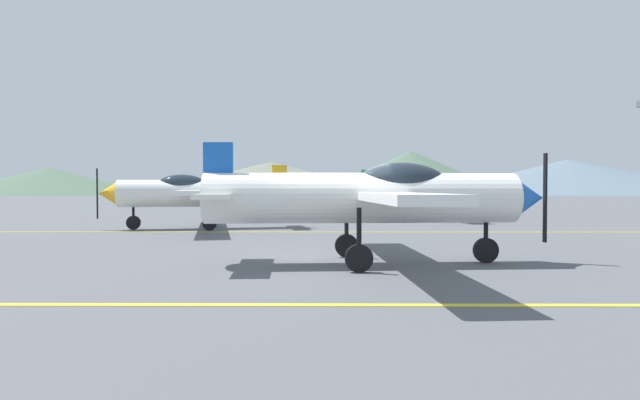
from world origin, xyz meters
TOP-DOWN VIEW (x-y plane):
  - ground_plane at (0.00, 0.00)m, footprint 400.00×400.00m
  - apron_line_near at (0.00, -4.41)m, footprint 80.00×0.16m
  - apron_line_far at (0.00, 7.77)m, footprint 80.00×0.16m
  - airplane_near at (0.91, -0.38)m, footprint 7.90×9.09m
  - airplane_mid at (-5.57, 9.51)m, footprint 7.96×9.07m
  - airplane_far at (5.61, 16.72)m, footprint 7.96×9.09m
  - car_sedan at (6.70, 26.57)m, footprint 2.67×4.57m
  - hill_left at (-74.68, 124.35)m, footprint 54.14×54.14m
  - hill_centerleft at (-16.90, 149.67)m, footprint 80.78×80.78m
  - hill_centerright at (28.25, 151.52)m, footprint 62.51×62.51m
  - hill_right at (74.40, 141.38)m, footprint 84.19×84.19m

SIDE VIEW (x-z plane):
  - ground_plane at x=0.00m, z-range 0.00..0.00m
  - apron_line_near at x=0.00m, z-range 0.00..0.01m
  - apron_line_far at x=0.00m, z-range 0.00..0.01m
  - car_sedan at x=6.70m, z-range 0.03..1.65m
  - airplane_near at x=0.91m, z-range 0.17..2.89m
  - airplane_mid at x=-5.57m, z-range 0.17..2.89m
  - airplane_far at x=5.61m, z-range 0.17..2.89m
  - hill_left at x=-74.68m, z-range 0.00..7.35m
  - hill_centerleft at x=-16.90m, z-range 0.00..10.18m
  - hill_right at x=74.40m, z-range 0.00..10.53m
  - hill_centerright at x=28.25m, z-range 0.00..13.81m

